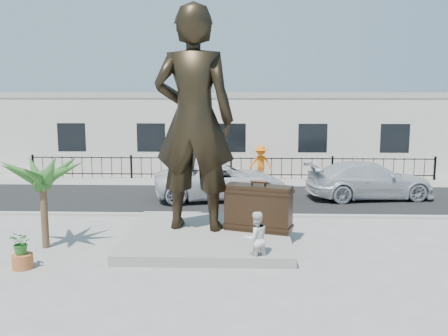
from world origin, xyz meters
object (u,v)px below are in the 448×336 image
object	(u,v)px
statue	(194,120)
tourist	(256,238)
car_white	(220,180)
suitcase	(258,208)

from	to	relation	value
statue	tourist	xyz separation A→B (m)	(1.95, -2.65, -3.13)
statue	car_white	size ratio (longest dim) A/B	1.22
suitcase	car_white	xyz separation A→B (m)	(-1.51, 6.17, -0.23)
suitcase	statue	bearing A→B (deg)	-169.07
statue	suitcase	bearing A→B (deg)	-178.74
tourist	statue	bearing A→B (deg)	-76.26
car_white	statue	bearing A→B (deg)	163.38
suitcase	tourist	size ratio (longest dim) A/B	1.40
statue	tourist	distance (m)	4.54
suitcase	car_white	world-z (taller)	suitcase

